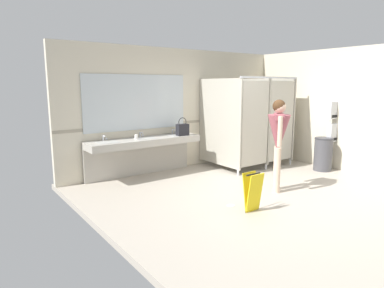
# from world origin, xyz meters

# --- Properties ---
(ground_plane) EXTENTS (5.89, 5.89, 0.10)m
(ground_plane) POSITION_xyz_m (0.00, 0.00, -0.05)
(ground_plane) COLOR #B2A899
(wall_back) EXTENTS (5.89, 0.12, 2.71)m
(wall_back) POSITION_xyz_m (0.00, 2.70, 1.36)
(wall_back) COLOR beige
(wall_back) RESTS_ON ground_plane
(wall_side_right) EXTENTS (0.12, 5.89, 2.71)m
(wall_side_right) POSITION_xyz_m (2.71, 0.00, 1.36)
(wall_side_right) COLOR beige
(wall_side_right) RESTS_ON ground_plane
(wall_back_tile_band) EXTENTS (5.89, 0.01, 0.06)m
(wall_back_tile_band) POSITION_xyz_m (0.00, 2.64, 1.05)
(wall_back_tile_band) COLOR #9E937F
(wall_back_tile_band) RESTS_ON wall_back
(vanity_counter) EXTENTS (2.44, 0.58, 0.94)m
(vanity_counter) POSITION_xyz_m (-1.20, 2.42, 0.61)
(vanity_counter) COLOR #B2ADA3
(vanity_counter) RESTS_ON ground_plane
(mirror_panel) EXTENTS (2.34, 0.02, 1.15)m
(mirror_panel) POSITION_xyz_m (-1.20, 2.63, 1.55)
(mirror_panel) COLOR silver
(mirror_panel) RESTS_ON wall_back
(bathroom_stalls) EXTENTS (1.80, 1.41, 2.09)m
(bathroom_stalls) POSITION_xyz_m (1.33, 1.73, 1.09)
(bathroom_stalls) COLOR #B2AD9E
(bathroom_stalls) RESTS_ON ground_plane
(paper_towel_dispenser_upper) EXTENTS (0.35, 0.13, 0.38)m
(paper_towel_dispenser_upper) POSITION_xyz_m (2.58, 0.46, 1.35)
(paper_towel_dispenser_upper) COLOR #B7BABF
(paper_towel_dispenser_upper) RESTS_ON wall_side_right
(paper_towel_dispenser_lower) EXTENTS (0.30, 0.13, 0.41)m
(paper_towel_dispenser_lower) POSITION_xyz_m (2.58, 0.43, 0.85)
(paper_towel_dispenser_lower) COLOR #B7BABF
(paper_towel_dispenser_lower) RESTS_ON wall_side_right
(trash_bin) EXTENTS (0.40, 0.40, 0.75)m
(trash_bin) POSITION_xyz_m (2.30, 0.46, 0.37)
(trash_bin) COLOR #47474C
(trash_bin) RESTS_ON ground_plane
(person_standing) EXTENTS (0.57, 0.57, 1.66)m
(person_standing) POSITION_xyz_m (0.26, 0.08, 1.05)
(person_standing) COLOR beige
(person_standing) RESTS_ON ground_plane
(handbag) EXTENTS (0.27, 0.13, 0.40)m
(handbag) POSITION_xyz_m (-0.35, 2.19, 0.96)
(handbag) COLOR black
(handbag) RESTS_ON vanity_counter
(soap_dispenser) EXTENTS (0.07, 0.07, 0.22)m
(soap_dispenser) POSITION_xyz_m (-0.28, 2.51, 0.92)
(soap_dispenser) COLOR white
(soap_dispenser) RESTS_ON vanity_counter
(paper_cup) EXTENTS (0.07, 0.07, 0.10)m
(paper_cup) POSITION_xyz_m (-1.41, 2.30, 0.87)
(paper_cup) COLOR white
(paper_cup) RESTS_ON vanity_counter
(wet_floor_sign) EXTENTS (0.28, 0.19, 0.60)m
(wet_floor_sign) POSITION_xyz_m (-0.82, -0.37, 0.31)
(wet_floor_sign) COLOR yellow
(wet_floor_sign) RESTS_ON ground_plane
(floor_drain_cover) EXTENTS (0.14, 0.14, 0.01)m
(floor_drain_cover) POSITION_xyz_m (-0.92, 0.00, 0.00)
(floor_drain_cover) COLOR #B7BABF
(floor_drain_cover) RESTS_ON ground_plane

